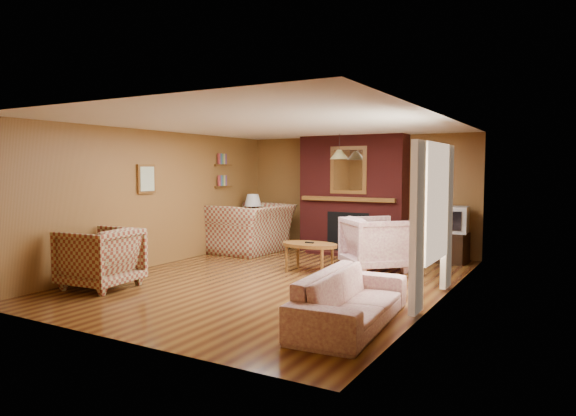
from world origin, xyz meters
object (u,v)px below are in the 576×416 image
Objects in this scene: plaid_armchair at (100,258)px; side_table at (253,235)px; plaid_loveseat at (251,228)px; tv_stand at (452,248)px; crt_tv at (453,220)px; fireplace at (353,195)px; table_lamp at (253,207)px; floral_sofa at (351,299)px; coffee_table at (310,246)px; floral_armchair at (376,243)px.

side_table is at bearing 177.29° from plaid_armchair.
tv_stand is at bearing 103.11° from plaid_loveseat.
tv_stand is 0.52m from crt_tv.
fireplace is 4.29× the size of tv_stand.
fireplace is at bearing 119.38° from plaid_loveseat.
crt_tv is (4.15, 0.34, -0.11)m from table_lamp.
table_lamp reaches higher than tv_stand.
side_table is at bearing 40.60° from floral_sofa.
side_table is (-0.15, 4.21, -0.15)m from plaid_armchair.
tv_stand is at bearing 133.97° from plaid_armchair.
tv_stand is (1.91, 2.01, -0.15)m from coffee_table.
coffee_table is (-1.76, 2.40, 0.14)m from floral_sofa.
table_lamp reaches higher than plaid_armchair.
fireplace reaches higher than plaid_loveseat.
fireplace is 3.95× the size of table_lamp.
plaid_loveseat reaches higher than side_table.
floral_sofa is at bearing -45.38° from table_lamp.
side_table reaches higher than coffee_table.
plaid_loveseat reaches higher than plaid_armchair.
floral_sofa is at bearing 151.38° from floral_armchair.
side_table is (-3.16, 0.98, -0.17)m from floral_armchair.
plaid_armchair is 1.72× the size of crt_tv.
floral_armchair is (1.06, -1.51, -0.72)m from fireplace.
table_lamp is 1.09× the size of crt_tv.
fireplace reaches higher than floral_sofa.
table_lamp is at bearing -165.71° from fireplace.
tv_stand is (2.05, -0.18, -0.90)m from fireplace.
fireplace is at bearing -9.00° from floral_armchair.
fireplace reaches higher than coffee_table.
table_lamp is (-3.16, 0.98, 0.45)m from floral_armchair.
floral_sofa is 2.02× the size of coffee_table.
plaid_armchair reaches higher than coffee_table.
crt_tv is (4.00, 4.55, 0.36)m from plaid_armchair.
fireplace reaches higher than side_table.
crt_tv is (4.15, 0.34, 0.51)m from side_table.
floral_armchair reaches higher than floral_sofa.
floral_armchair is 1.80× the size of tv_stand.
plaid_armchair is 4.21m from side_table.
floral_sofa is at bearing -53.76° from coffee_table.
side_table reaches higher than tv_stand.
plaid_armchair is at bearing 0.23° from plaid_loveseat.
fireplace is 4.30× the size of crt_tv.
table_lamp reaches higher than side_table.
side_table is at bearing 90.00° from table_lamp.
floral_sofa is at bearing 47.76° from plaid_loveseat.
floral_armchair reaches higher than side_table.
side_table is 1.02× the size of tv_stand.
fireplace is at bearing 174.70° from crt_tv.
coffee_table is 2.79m from side_table.
fireplace is 2.09m from crt_tv.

